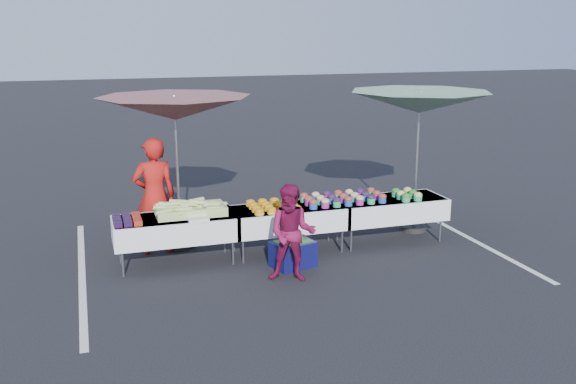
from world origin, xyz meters
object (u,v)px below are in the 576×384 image
object	(u,v)px
table_right	(389,208)
customer	(292,233)
umbrella_right	(420,103)
storage_bin	(293,253)
table_center	(288,217)
vendor	(155,196)
umbrella_left	(175,109)
table_left	(175,228)

from	to	relation	value
table_right	customer	bearing A→B (deg)	-150.86
umbrella_right	storage_bin	bearing A→B (deg)	-158.26
table_center	storage_bin	bearing A→B (deg)	-101.56
table_right	storage_bin	bearing A→B (deg)	-161.41
vendor	storage_bin	world-z (taller)	vendor
table_right	umbrella_left	distance (m)	3.90
customer	umbrella_left	world-z (taller)	umbrella_left
vendor	storage_bin	distance (m)	2.40
umbrella_left	umbrella_right	size ratio (longest dim) A/B	0.95
vendor	table_right	bearing A→B (deg)	168.19
customer	storage_bin	size ratio (longest dim) A/B	1.98
table_left	customer	world-z (taller)	customer
table_left	umbrella_right	distance (m)	4.64
umbrella_right	table_right	bearing A→B (deg)	-150.26
table_left	table_center	world-z (taller)	same
table_left	table_center	distance (m)	1.80
table_center	vendor	bearing A→B (deg)	162.49
table_right	umbrella_left	size ratio (longest dim) A/B	0.74
table_left	vendor	xyz separation A→B (m)	(-0.22, 0.64, 0.36)
umbrella_right	customer	bearing A→B (deg)	-150.71
vendor	umbrella_right	world-z (taller)	umbrella_right
customer	table_center	bearing A→B (deg)	99.00
customer	umbrella_right	xyz separation A→B (m)	(2.82, 1.58, 1.57)
table_center	umbrella_left	world-z (taller)	umbrella_left
table_center	customer	xyz separation A→B (m)	(-0.32, -1.18, 0.12)
storage_bin	customer	bearing A→B (deg)	-125.25
table_right	vendor	size ratio (longest dim) A/B	0.99
table_center	umbrella_right	bearing A→B (deg)	9.09
umbrella_left	vendor	bearing A→B (deg)	-158.01
storage_bin	vendor	bearing A→B (deg)	129.86
table_center	umbrella_left	size ratio (longest dim) A/B	0.74
table_center	vendor	xyz separation A→B (m)	(-2.02, 0.64, 0.36)
customer	umbrella_right	bearing A→B (deg)	53.45
table_left	customer	size ratio (longest dim) A/B	1.32
table_center	umbrella_right	xyz separation A→B (m)	(2.50, 0.40, 1.69)
vendor	storage_bin	bearing A→B (deg)	143.38
customer	table_left	bearing A→B (deg)	165.55
table_left	vendor	distance (m)	0.76
umbrella_left	umbrella_right	xyz separation A→B (m)	(4.12, -0.40, -0.00)
storage_bin	umbrella_left	bearing A→B (deg)	119.87
umbrella_right	table_left	bearing A→B (deg)	-174.69
table_center	customer	size ratio (longest dim) A/B	1.32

